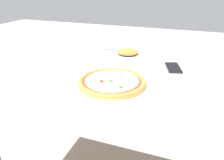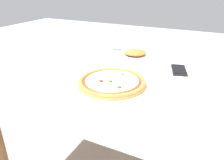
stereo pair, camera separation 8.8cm
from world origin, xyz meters
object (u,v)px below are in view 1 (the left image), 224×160
at_px(fork, 52,74).
at_px(cell_phone, 173,67).
at_px(pizza_plate, 112,83).
at_px(side_plate, 128,53).
at_px(wine_glass_far_left, 103,36).
at_px(dining_table, 113,84).

xyz_separation_m(fork, cell_phone, (0.55, 0.28, 0.00)).
bearing_deg(pizza_plate, side_plate, 97.55).
relative_size(fork, wine_glass_far_left, 1.22).
distance_m(pizza_plate, side_plate, 0.44).
xyz_separation_m(pizza_plate, fork, (-0.32, 0.03, -0.01)).
distance_m(wine_glass_far_left, cell_phone, 0.50).
xyz_separation_m(pizza_plate, side_plate, (-0.06, 0.43, -0.00)).
height_order(dining_table, pizza_plate, pizza_plate).
height_order(dining_table, cell_phone, cell_phone).
bearing_deg(cell_phone, dining_table, -159.35).
distance_m(wine_glass_far_left, side_plate, 0.20).
xyz_separation_m(fork, side_plate, (0.27, 0.41, 0.01)).
bearing_deg(wine_glass_far_left, pizza_plate, -64.01).
bearing_deg(pizza_plate, dining_table, 108.89).
xyz_separation_m(dining_table, pizza_plate, (0.07, -0.20, 0.11)).
bearing_deg(cell_phone, wine_glass_far_left, 159.39).
bearing_deg(cell_phone, side_plate, 156.50).
bearing_deg(wine_glass_far_left, fork, -100.84).
distance_m(dining_table, pizza_plate, 0.23).
bearing_deg(dining_table, side_plate, 87.46).
xyz_separation_m(wine_glass_far_left, cell_phone, (0.46, -0.17, -0.09)).
distance_m(pizza_plate, cell_phone, 0.38).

